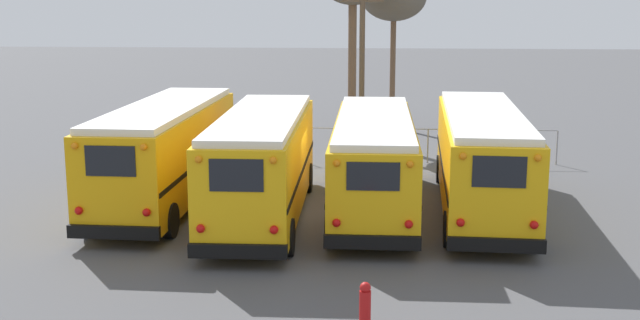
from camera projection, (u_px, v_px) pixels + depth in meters
ground_plane at (320, 210)px, 25.57m from camera, size 160.00×160.00×0.00m
school_bus_0 at (165, 151)px, 26.03m from camera, size 2.83×10.22×3.28m
school_bus_1 at (262, 162)px, 24.31m from camera, size 2.63×9.82×3.25m
school_bus_2 at (374, 159)px, 25.32m from camera, size 2.59×10.49×3.02m
school_bus_3 at (482, 157)px, 25.15m from camera, size 2.99×10.65×3.22m
utility_pole at (362, 61)px, 34.81m from camera, size 1.80×0.24×7.41m
fence_line at (333, 138)px, 32.88m from camera, size 18.21×0.06×1.42m
fire_hydrant at (365, 306)px, 16.34m from camera, size 0.24×0.24×1.03m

